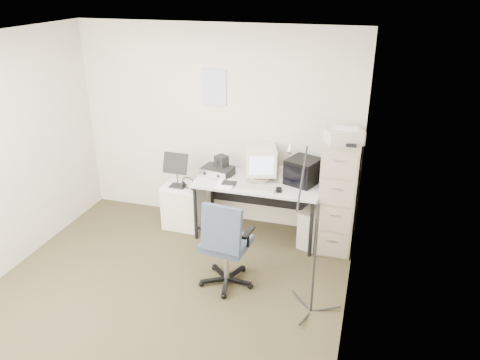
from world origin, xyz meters
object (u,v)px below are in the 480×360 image
(desk, at_px, (258,209))
(side_cart, at_px, (183,206))
(office_chair, at_px, (226,242))
(filing_cabinet, at_px, (338,196))

(desk, relative_size, side_cart, 2.60)
(office_chair, bearing_deg, side_cart, 138.07)
(desk, distance_m, side_cart, 0.97)
(office_chair, bearing_deg, filing_cabinet, 53.63)
(side_cart, bearing_deg, desk, 4.56)
(desk, bearing_deg, filing_cabinet, 1.81)
(filing_cabinet, relative_size, side_cart, 2.25)
(filing_cabinet, xyz_separation_m, desk, (-0.95, -0.03, -0.29))
(desk, height_order, office_chair, office_chair)
(desk, xyz_separation_m, office_chair, (-0.06, -1.06, 0.14))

